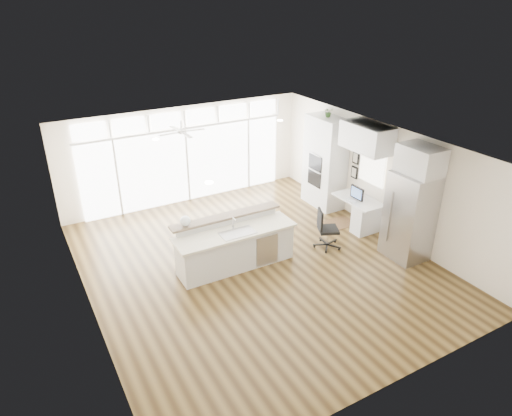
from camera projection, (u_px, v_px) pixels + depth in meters
floor at (256, 264)px, 10.13m from camera, size 7.00×8.00×0.02m
ceiling at (256, 147)px, 8.95m from camera, size 7.00×8.00×0.02m
wall_back at (185, 155)px, 12.68m from camera, size 7.00×0.04×2.70m
wall_front at (396, 317)px, 6.40m from camera, size 7.00×0.04×2.70m
wall_left at (83, 252)px, 7.99m from camera, size 0.04×8.00×2.70m
wall_right at (381, 178)px, 11.09m from camera, size 0.04×8.00×2.70m
glass_wall at (187, 165)px, 12.76m from camera, size 5.80×0.06×2.08m
transom_row at (184, 119)px, 12.18m from camera, size 5.90×0.06×0.40m
desk_window at (372, 167)px, 11.22m from camera, size 0.04×0.85×0.85m
ceiling_fan at (181, 128)px, 11.02m from camera, size 1.16×1.16×0.32m
recessed_lights at (251, 146)px, 9.12m from camera, size 3.40×3.00×0.02m
oven_cabinet at (325, 162)px, 12.40m from camera, size 0.64×1.20×2.50m
desk_nook at (357, 212)px, 11.58m from camera, size 0.72×1.30×0.76m
upper_cabinets at (367, 137)px, 10.75m from camera, size 0.64×1.30×0.64m
refrigerator at (409, 216)px, 10.01m from camera, size 0.76×0.90×2.00m
fridge_cabinet at (421, 160)px, 9.47m from camera, size 0.64×0.90×0.60m
framed_photos at (355, 165)px, 11.77m from camera, size 0.06×0.22×0.80m
kitchen_island at (236, 245)px, 9.82m from camera, size 2.67×1.02×1.06m
rug at (339, 223)px, 11.85m from camera, size 0.85×0.62×0.01m
office_chair at (328, 229)px, 10.57m from camera, size 0.64×0.63×0.96m
fishbowl at (185, 221)px, 9.44m from camera, size 0.23×0.23×0.22m
monitor at (357, 193)px, 11.30m from camera, size 0.08×0.44×0.36m
keyboard at (351, 201)px, 11.31m from camera, size 0.12×0.29×0.01m
potted_plant at (328, 113)px, 11.81m from camera, size 0.27×0.30×0.21m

